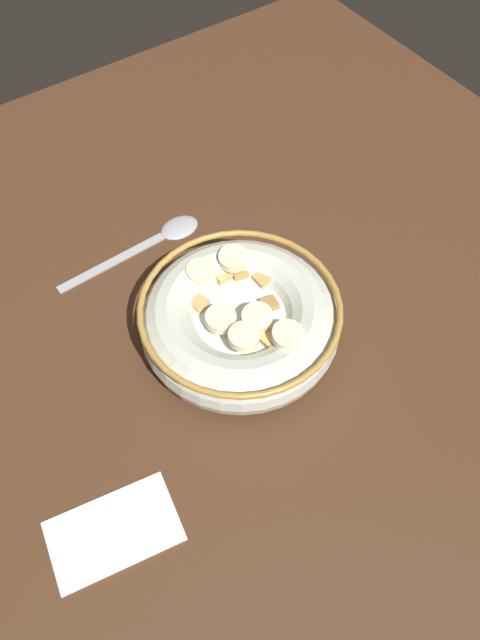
% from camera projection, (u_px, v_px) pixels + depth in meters
% --- Properties ---
extents(ground_plane, '(0.96, 0.96, 0.02)m').
position_uv_depth(ground_plane, '(240.00, 343.00, 0.62)').
color(ground_plane, '#472B19').
extents(cereal_bowl, '(0.19, 0.19, 0.06)m').
position_uv_depth(cereal_bowl, '(240.00, 320.00, 0.59)').
color(cereal_bowl, beige).
rests_on(cereal_bowl, ground_plane).
extents(spoon, '(0.17, 0.03, 0.01)m').
position_uv_depth(spoon, '(160.00, 236.00, 0.68)').
color(spoon, '#A5A5AD').
rests_on(spoon, ground_plane).
extents(folded_napkin, '(0.11, 0.08, 0.00)m').
position_uv_depth(folded_napkin, '(113.00, 531.00, 0.50)').
color(folded_napkin, white).
rests_on(folded_napkin, ground_plane).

